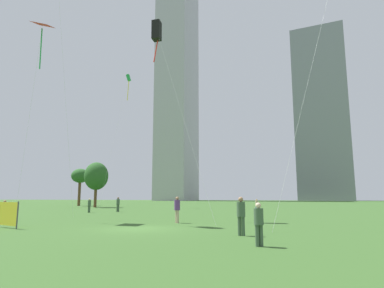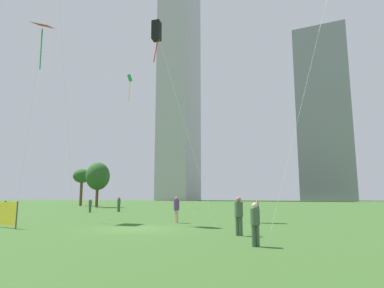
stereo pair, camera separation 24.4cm
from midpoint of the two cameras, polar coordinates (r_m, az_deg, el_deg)
ground at (r=20.08m, az=-9.01°, el=-14.19°), size 280.00×280.00×0.00m
person_standing_0 at (r=42.15m, az=11.38°, el=-10.12°), size 0.34×0.34×1.55m
person_standing_1 at (r=23.88m, az=-2.39°, el=-10.90°), size 0.41×0.41×1.83m
person_standing_2 at (r=13.11m, az=11.34°, el=-12.86°), size 0.36×0.36×1.62m
person_standing_3 at (r=29.19m, az=-29.32°, el=-9.72°), size 0.35×0.35×1.57m
person_standing_4 at (r=41.71m, az=-12.30°, el=-9.93°), size 0.39×0.39×1.76m
person_standing_5 at (r=16.45m, az=8.48°, el=-11.68°), size 0.41×0.41×1.83m
person_standing_6 at (r=40.74m, az=-16.94°, el=-9.90°), size 0.36×0.36×1.62m
kite_flying_0 at (r=31.73m, az=-5.89°, el=18.70°), size 6.51×5.25×17.59m
kite_flying_2 at (r=32.99m, az=-24.09°, el=17.79°), size 4.03×2.86×17.13m
kite_flying_4 at (r=61.84m, az=-10.57°, el=10.78°), size 1.76×6.45×23.67m
park_tree_0 at (r=69.61m, az=-18.31°, el=-5.33°), size 3.45×3.45×7.27m
park_tree_1 at (r=59.33m, az=-15.79°, el=-5.37°), size 4.02×4.02×7.65m
distant_highrise_0 at (r=157.77m, az=21.83°, el=4.95°), size 24.53×19.09×76.12m
distant_highrise_1 at (r=157.28m, az=-2.15°, el=10.18°), size 16.38×20.78×106.93m
event_banner at (r=23.07m, az=-29.00°, el=-10.45°), size 2.36×0.98×1.57m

